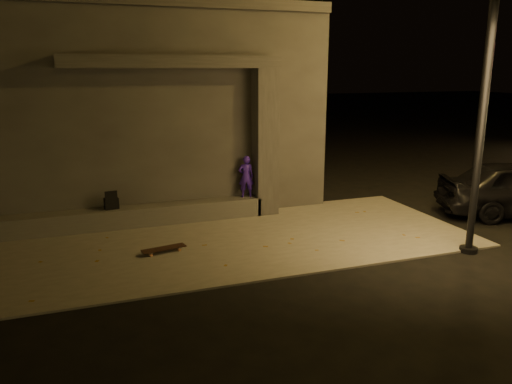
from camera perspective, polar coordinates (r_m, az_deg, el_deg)
name	(u,v)px	position (r m, az deg, el deg)	size (l,w,h in m)	color
ground	(249,279)	(8.98, -0.81, -9.92)	(120.00, 120.00, 0.00)	black
sidewalk	(219,242)	(10.75, -4.25, -5.73)	(11.00, 4.40, 0.04)	#635F57
building	(140,106)	(14.40, -13.17, 9.50)	(9.00, 5.10, 5.22)	#393633
ledge	(137,216)	(12.06, -13.40, -2.66)	(6.00, 0.55, 0.45)	#4F4D48
column	(265,143)	(12.44, 1.04, 5.66)	(0.55, 0.55, 3.60)	#393633
canopy	(173,62)	(11.77, -9.42, 14.48)	(5.00, 0.70, 0.28)	#393633
skateboarder	(246,177)	(12.42, -1.14, 1.78)	(0.38, 0.25, 1.05)	#3519A2
backpack	(111,202)	(11.92, -16.20, -1.15)	(0.34, 0.24, 0.44)	black
skateboard	(164,249)	(10.22, -10.48, -6.39)	(0.91, 0.39, 0.10)	black
street_lamp_0	(489,58)	(10.50, 25.11, 13.70)	(0.36, 0.36, 6.70)	black
street_lamp_2	(488,48)	(14.54, 24.94, 14.66)	(0.36, 0.36, 7.29)	black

